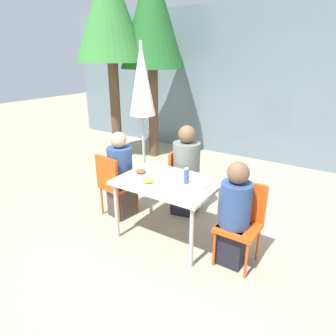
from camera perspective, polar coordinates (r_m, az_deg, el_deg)
name	(u,v)px	position (r m, az deg, el deg)	size (l,w,h in m)	color
ground_plane	(168,236)	(3.71, 0.00, -12.81)	(24.00, 24.00, 0.00)	tan
building_facade	(266,85)	(6.34, 18.21, 14.79)	(10.00, 0.20, 3.00)	slate
dining_table	(168,186)	(3.39, 0.00, -3.45)	(1.12, 0.79, 0.73)	silver
chair_left	(114,181)	(3.98, -10.29, -2.53)	(0.45, 0.45, 0.86)	#E54C14
person_left	(121,177)	(3.97, -8.98, -1.75)	(0.32, 0.32, 1.16)	#473D33
chair_right	(242,217)	(3.18, 13.89, -9.11)	(0.41, 0.41, 0.86)	#E54C14
person_right	(234,217)	(3.11, 12.53, -9.03)	(0.31, 0.31, 1.11)	black
chair_far	(182,176)	(4.09, 2.59, -1.53)	(0.47, 0.47, 0.86)	#E54C14
person_far	(186,173)	(4.00, 3.46, -0.97)	(0.38, 0.38, 1.22)	black
closed_umbrella	(142,85)	(4.53, -5.01, 15.47)	(0.39, 0.39, 2.24)	#333333
plate_0	(141,172)	(3.54, -5.20, -0.85)	(0.22, 0.22, 0.06)	white
plate_1	(148,181)	(3.28, -3.83, -2.58)	(0.23, 0.23, 0.07)	white
bottle	(186,176)	(3.27, 3.53, -1.53)	(0.06, 0.06, 0.18)	#334C8E
drinking_cup	(177,173)	(3.44, 1.69, -1.04)	(0.07, 0.07, 0.09)	white
salad_bowl	(199,186)	(3.17, 5.93, -3.48)	(0.17, 0.17, 0.05)	white
tree_behind_left	(152,15)	(6.26, -3.11, 27.02)	(1.25, 1.25, 3.76)	brown
tree_behind_right	(109,13)	(6.17, -11.09, 27.06)	(1.33, 1.33, 3.70)	brown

